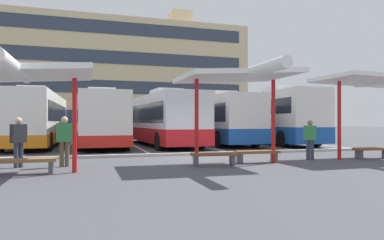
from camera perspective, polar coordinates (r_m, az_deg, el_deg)
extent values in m
plane|color=#47474C|center=(14.47, 2.45, -6.26)|extent=(160.00, 160.00, 0.00)
cube|color=#D1BC8C|center=(53.27, -11.75, 6.70)|extent=(37.08, 10.27, 15.97)
cube|color=#2D3847|center=(47.74, -11.20, 0.54)|extent=(34.11, 0.08, 1.76)
cube|color=#2D3847|center=(47.96, -11.19, 5.32)|extent=(34.11, 0.08, 1.76)
cube|color=#2D3847|center=(48.52, -11.19, 10.02)|extent=(34.11, 0.08, 1.76)
cube|color=#2D3847|center=(49.39, -11.19, 14.58)|extent=(34.11, 0.08, 1.76)
cube|color=#D1BC8C|center=(56.76, -2.01, 15.94)|extent=(3.20, 3.20, 2.80)
cube|color=silver|center=(23.30, -24.05, 0.23)|extent=(2.67, 11.44, 2.87)
cube|color=orange|center=(23.32, -24.05, -2.55)|extent=(2.71, 11.48, 0.61)
cube|color=black|center=(23.30, -24.05, 1.12)|extent=(2.68, 10.53, 1.04)
cube|color=black|center=(28.92, -22.42, 0.81)|extent=(2.13, 0.13, 1.72)
cube|color=silver|center=(21.96, -24.58, 4.48)|extent=(1.50, 2.23, 0.36)
cylinder|color=black|center=(27.53, -25.11, -2.36)|extent=(0.32, 1.01, 1.00)
cylinder|color=black|center=(27.26, -20.49, -2.39)|extent=(0.32, 1.01, 1.00)
cylinder|color=black|center=(19.51, -29.04, -3.21)|extent=(0.32, 1.01, 1.00)
cylinder|color=black|center=(19.12, -22.54, -3.29)|extent=(0.32, 1.01, 1.00)
cube|color=silver|center=(22.35, -14.94, 0.15)|extent=(2.73, 10.95, 2.80)
cube|color=red|center=(22.36, -14.95, -2.70)|extent=(2.77, 10.99, 0.57)
cube|color=black|center=(22.35, -14.94, 1.17)|extent=(2.74, 10.08, 0.91)
cube|color=black|center=(27.77, -15.53, 0.76)|extent=(2.23, 0.12, 1.68)
cube|color=silver|center=(21.06, -14.74, 4.49)|extent=(1.56, 2.23, 0.36)
cylinder|color=black|center=(26.19, -17.95, -2.48)|extent=(0.32, 1.01, 1.00)
cylinder|color=black|center=(26.29, -12.85, -2.48)|extent=(0.32, 1.01, 1.00)
cylinder|color=black|center=(18.49, -17.93, -3.40)|extent=(0.32, 1.01, 1.00)
cylinder|color=black|center=(18.63, -10.73, -3.38)|extent=(0.32, 1.01, 1.00)
cube|color=silver|center=(22.58, -5.33, 0.19)|extent=(3.28, 11.71, 2.84)
cube|color=red|center=(22.59, -5.33, -2.34)|extent=(3.33, 11.75, 0.85)
cube|color=black|center=(22.58, -5.33, 0.97)|extent=(3.25, 10.79, 1.13)
cube|color=black|center=(28.18, -8.43, 0.79)|extent=(2.24, 0.22, 1.71)
cube|color=silver|center=(21.26, -4.30, 4.55)|extent=(1.66, 2.29, 0.36)
cylinder|color=black|center=(26.42, -10.19, -2.47)|extent=(0.36, 1.02, 1.00)
cylinder|color=black|center=(26.94, -5.28, -2.43)|extent=(0.36, 1.02, 1.00)
cylinder|color=black|center=(18.26, -5.41, -3.45)|extent=(0.36, 1.02, 1.00)
cylinder|color=black|center=(19.01, 1.43, -3.33)|extent=(0.36, 1.02, 1.00)
cube|color=silver|center=(24.17, 3.45, 0.15)|extent=(2.60, 11.41, 2.84)
cube|color=#194C9E|center=(24.18, 3.45, -2.21)|extent=(2.64, 11.45, 0.85)
cube|color=black|center=(24.17, 3.45, 0.96)|extent=(2.62, 10.50, 1.06)
cube|color=black|center=(29.54, -0.47, 0.73)|extent=(2.21, 0.10, 1.70)
cube|color=silver|center=(22.91, 4.72, 4.18)|extent=(1.52, 2.21, 0.36)
cylinder|color=black|center=(27.72, -1.81, -2.37)|extent=(0.31, 1.00, 1.00)
cylinder|color=black|center=(28.43, 2.69, -2.32)|extent=(0.31, 1.00, 1.00)
cylinder|color=black|center=(19.95, 4.53, -3.18)|extent=(0.31, 1.00, 1.00)
cylinder|color=black|center=(20.93, 10.42, -3.04)|extent=(0.31, 1.00, 1.00)
cube|color=silver|center=(24.97, 12.53, 0.52)|extent=(3.01, 11.33, 3.17)
cube|color=#194C9E|center=(24.98, 12.53, -2.05)|extent=(3.05, 11.37, 0.93)
cube|color=black|center=(24.98, 12.53, 1.85)|extent=(2.99, 10.43, 0.91)
cube|color=black|center=(30.07, 7.78, 1.10)|extent=(2.13, 0.19, 1.90)
cube|color=silver|center=(23.81, 14.03, 4.81)|extent=(1.57, 2.27, 0.36)
cylinder|color=black|center=(28.21, 6.87, -2.33)|extent=(0.35, 1.01, 1.00)
cylinder|color=black|center=(29.08, 10.97, -2.27)|extent=(0.35, 1.01, 1.00)
cylinder|color=black|center=(20.92, 14.71, -3.04)|extent=(0.35, 1.01, 1.00)
cylinder|color=black|center=(22.07, 19.78, -2.89)|extent=(0.35, 1.01, 1.00)
cube|color=white|center=(23.31, -29.12, -3.95)|extent=(0.16, 14.00, 0.01)
cube|color=white|center=(22.81, -19.54, -4.05)|extent=(0.16, 14.00, 0.01)
cube|color=white|center=(22.96, -9.82, -4.04)|extent=(0.16, 14.00, 0.01)
cube|color=white|center=(23.76, -0.49, -3.92)|extent=(0.16, 14.00, 0.01)
cube|color=white|center=(25.13, 8.03, -3.72)|extent=(0.16, 14.00, 0.01)
cube|color=white|center=(26.99, 15.51, -3.47)|extent=(0.16, 14.00, 0.01)
cylinder|color=red|center=(10.82, -18.77, -0.84)|extent=(0.14, 0.14, 2.80)
cube|color=white|center=(11.03, -26.08, 6.89)|extent=(3.80, 2.82, 0.38)
cylinder|color=white|center=(9.80, -27.25, 7.62)|extent=(0.36, 3.79, 0.36)
cube|color=brown|center=(11.03, -26.09, -6.02)|extent=(1.80, 0.46, 0.10)
cube|color=#4C4C51|center=(10.98, -22.21, -7.24)|extent=(0.13, 0.34, 0.35)
cylinder|color=red|center=(11.81, 0.76, -0.20)|extent=(0.14, 0.14, 3.05)
cylinder|color=red|center=(13.02, 13.25, -0.20)|extent=(0.14, 0.14, 3.05)
cube|color=white|center=(12.45, 7.31, 7.21)|extent=(3.96, 2.86, 0.38)
cylinder|color=white|center=(11.30, 10.00, 7.82)|extent=(0.36, 3.96, 0.36)
cube|color=brown|center=(11.89, 3.67, -5.63)|extent=(1.63, 0.56, 0.10)
cube|color=#4C4C51|center=(11.76, 0.60, -6.79)|extent=(0.15, 0.35, 0.35)
cube|color=#4C4C51|center=(12.11, 6.66, -6.60)|extent=(0.15, 0.35, 0.35)
cube|color=brown|center=(12.92, 10.68, -5.20)|extent=(1.69, 0.47, 0.10)
cube|color=#4C4C51|center=(12.66, 7.87, -6.32)|extent=(0.13, 0.34, 0.35)
cube|color=#4C4C51|center=(13.26, 13.37, -6.05)|extent=(0.13, 0.34, 0.35)
cylinder|color=red|center=(14.85, 23.09, -0.06)|extent=(0.14, 0.14, 3.12)
cube|color=white|center=(16.04, 27.60, 5.80)|extent=(4.29, 2.80, 0.28)
cube|color=brown|center=(15.99, 27.62, -4.22)|extent=(1.70, 0.43, 0.10)
cube|color=#4C4C51|center=(15.53, 25.80, -5.18)|extent=(0.12, 0.34, 0.35)
cube|color=#ADADA8|center=(15.73, 0.83, -5.57)|extent=(44.00, 0.24, 0.12)
cylinder|color=#33384C|center=(14.51, 19.17, -4.69)|extent=(0.14, 0.14, 0.78)
cylinder|color=#33384C|center=(14.55, 18.56, -4.68)|extent=(0.14, 0.14, 0.78)
cube|color=#338C4C|center=(14.50, 18.86, -2.01)|extent=(0.46, 0.49, 0.58)
sphere|color=#936B4C|center=(14.49, 18.86, -0.45)|extent=(0.21, 0.21, 0.21)
cylinder|color=brown|center=(12.41, -19.89, -5.31)|extent=(0.14, 0.14, 0.83)
cylinder|color=brown|center=(12.39, -20.67, -5.32)|extent=(0.14, 0.14, 0.83)
cube|color=#338C4C|center=(12.36, -20.27, -1.94)|extent=(0.52, 0.31, 0.63)
sphere|color=beige|center=(12.35, -20.27, 0.03)|extent=(0.23, 0.23, 0.23)
cylinder|color=#33384C|center=(12.72, -27.00, -5.21)|extent=(0.14, 0.14, 0.82)
cylinder|color=#33384C|center=(12.80, -26.35, -5.18)|extent=(0.14, 0.14, 0.82)
cube|color=#26262D|center=(12.72, -26.67, -1.99)|extent=(0.51, 0.47, 0.61)
sphere|color=beige|center=(12.71, -26.67, -0.12)|extent=(0.22, 0.22, 0.22)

